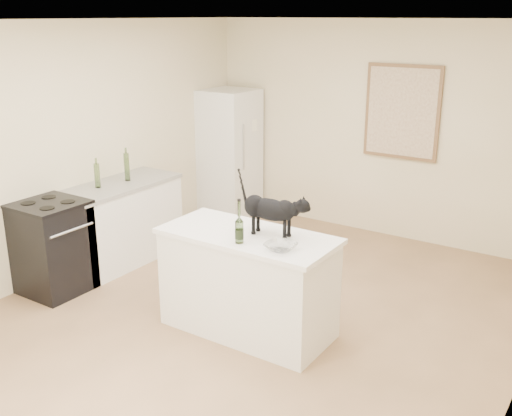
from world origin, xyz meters
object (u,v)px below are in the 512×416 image
(wine_bottle, at_px, (239,224))
(glass_bowl, at_px, (281,247))
(black_cat, at_px, (270,212))
(fridge, at_px, (229,153))
(stove, at_px, (53,248))

(wine_bottle, height_order, glass_bowl, wine_bottle)
(black_cat, height_order, glass_bowl, black_cat)
(fridge, relative_size, wine_bottle, 5.31)
(wine_bottle, relative_size, glass_bowl, 1.32)
(fridge, relative_size, glass_bowl, 7.00)
(fridge, xyz_separation_m, black_cat, (2.22, -2.48, 0.25))
(wine_bottle, bearing_deg, stove, -174.91)
(black_cat, xyz_separation_m, wine_bottle, (-0.11, -0.29, -0.04))
(stove, relative_size, glass_bowl, 3.71)
(stove, height_order, fridge, fridge)
(fridge, xyz_separation_m, wine_bottle, (2.11, -2.76, 0.21))
(glass_bowl, bearing_deg, wine_bottle, -172.95)
(wine_bottle, distance_m, glass_bowl, 0.39)
(stove, relative_size, fridge, 0.53)
(wine_bottle, bearing_deg, glass_bowl, 7.05)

